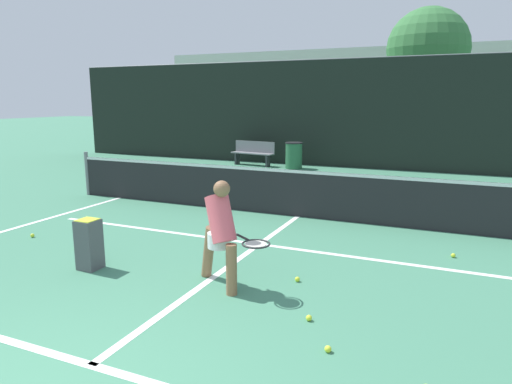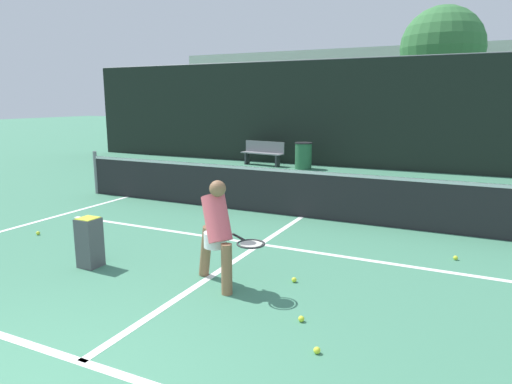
{
  "view_description": "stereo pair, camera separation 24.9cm",
  "coord_description": "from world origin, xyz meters",
  "px_view_note": "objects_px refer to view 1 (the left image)",
  "views": [
    {
      "loc": [
        2.81,
        -1.89,
        2.32
      ],
      "look_at": [
        0.1,
        4.31,
        0.95
      ],
      "focal_mm": 32.0,
      "sensor_mm": 36.0,
      "label": 1
    },
    {
      "loc": [
        3.04,
        -1.79,
        2.32
      ],
      "look_at": [
        0.1,
        4.31,
        0.95
      ],
      "focal_mm": 32.0,
      "sensor_mm": 36.0,
      "label": 2
    }
  ],
  "objects_px": {
    "player_practicing": "(221,230)",
    "trash_bin": "(294,155)",
    "ball_hopper": "(89,243)",
    "parked_car": "(501,146)",
    "courtside_bench": "(253,152)"
  },
  "relations": [
    {
      "from": "player_practicing",
      "to": "trash_bin",
      "type": "height_order",
      "value": "player_practicing"
    },
    {
      "from": "courtside_bench",
      "to": "ball_hopper",
      "type": "bearing_deg",
      "value": -70.33
    },
    {
      "from": "trash_bin",
      "to": "parked_car",
      "type": "xyz_separation_m",
      "value": [
        6.66,
        4.84,
        0.16
      ]
    },
    {
      "from": "player_practicing",
      "to": "courtside_bench",
      "type": "bearing_deg",
      "value": 146.29
    },
    {
      "from": "player_practicing",
      "to": "trash_bin",
      "type": "xyz_separation_m",
      "value": [
        -2.49,
        10.03,
        -0.29
      ]
    },
    {
      "from": "ball_hopper",
      "to": "courtside_bench",
      "type": "bearing_deg",
      "value": 101.52
    },
    {
      "from": "trash_bin",
      "to": "ball_hopper",
      "type": "bearing_deg",
      "value": -87.16
    },
    {
      "from": "ball_hopper",
      "to": "trash_bin",
      "type": "distance_m",
      "value": 10.21
    },
    {
      "from": "ball_hopper",
      "to": "parked_car",
      "type": "relative_size",
      "value": 0.17
    },
    {
      "from": "ball_hopper",
      "to": "courtside_bench",
      "type": "distance_m",
      "value": 10.6
    },
    {
      "from": "player_practicing",
      "to": "trash_bin",
      "type": "distance_m",
      "value": 10.33
    },
    {
      "from": "player_practicing",
      "to": "trash_bin",
      "type": "bearing_deg",
      "value": 138.36
    },
    {
      "from": "ball_hopper",
      "to": "courtside_bench",
      "type": "xyz_separation_m",
      "value": [
        -2.12,
        10.38,
        0.1
      ]
    },
    {
      "from": "player_practicing",
      "to": "parked_car",
      "type": "distance_m",
      "value": 15.44
    },
    {
      "from": "ball_hopper",
      "to": "parked_car",
      "type": "bearing_deg",
      "value": 67.75
    }
  ]
}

